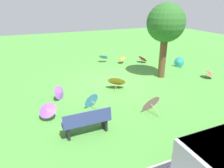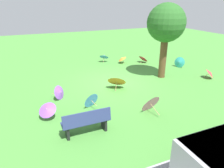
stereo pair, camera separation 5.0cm
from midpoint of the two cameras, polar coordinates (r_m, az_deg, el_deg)
The scene contains 13 objects.
ground at distance 11.33m, azimuth 0.53°, elevation 0.47°, with size 40.00×40.00×0.00m, color #478C38.
park_bench at distance 6.96m, azimuth -7.11°, elevation -10.32°, with size 1.60×0.49×0.90m.
shade_tree at distance 11.83m, azimuth 14.44°, elevation 15.63°, with size 2.06×2.06×4.08m.
parasol_purple_0 at distance 9.59m, azimuth -14.25°, elevation -2.28°, with size 0.67×0.68×0.66m.
parasol_blue_0 at distance 15.06m, azimuth -2.41°, elevation 7.65°, with size 0.88×0.87×0.66m.
parasol_red_0 at distance 15.11m, azimuth 8.45°, elevation 7.03°, with size 0.71×0.78×0.58m.
parasol_pink_0 at distance 8.39m, azimuth 10.21°, elevation -5.06°, with size 0.91×0.89×0.80m.
parasol_orange_0 at distance 14.74m, azimuth 2.52°, elevation 7.03°, with size 0.73×0.74×0.55m.
parasol_red_1 at distance 13.08m, azimuth 25.18°, elevation 2.82°, with size 0.78×0.79×0.59m.
parasol_blue_1 at distance 8.66m, azimuth -6.11°, elevation -4.31°, with size 0.76×0.67×0.69m.
parasol_teal_0 at distance 14.51m, azimuth 17.77°, elevation 5.74°, with size 0.72×0.75×0.70m.
parasol_orange_1 at distance 10.43m, azimuth 1.18°, elevation 1.11°, with size 1.19×1.15×0.81m.
parasol_purple_2 at distance 8.12m, azimuth -17.56°, elevation -6.73°, with size 0.90×0.89×0.64m.
Camera 1 is at (4.28, 9.63, 4.17)m, focal length 33.26 mm.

